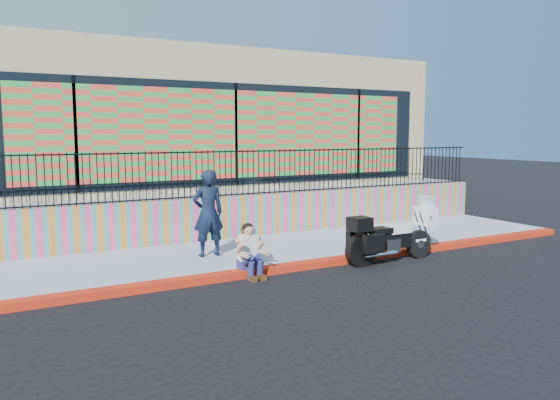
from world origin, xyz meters
TOP-DOWN VIEW (x-y plane):
  - ground at (0.00, 0.00)m, footprint 90.00×90.00m
  - red_curb at (0.00, 0.00)m, footprint 16.00×0.30m
  - sidewalk at (0.00, 1.65)m, footprint 16.00×3.00m
  - mural_wall at (0.00, 3.25)m, footprint 16.00×0.20m
  - metal_fence at (0.00, 3.25)m, footprint 15.80×0.04m
  - elevated_platform at (0.00, 8.35)m, footprint 16.00×10.00m
  - storefront_building at (0.00, 8.13)m, footprint 14.00×8.06m
  - police_motorcycle at (1.67, -0.42)m, footprint 2.33×0.77m
  - police_officer at (-1.88, 1.53)m, footprint 0.73×0.50m
  - seated_man at (-1.62, -0.09)m, footprint 0.54×0.71m

SIDE VIEW (x-z plane):
  - ground at x=0.00m, z-range 0.00..0.00m
  - red_curb at x=0.00m, z-range 0.00..0.15m
  - sidewalk at x=0.00m, z-range 0.00..0.15m
  - seated_man at x=-1.62m, z-range -0.08..0.98m
  - police_motorcycle at x=1.67m, z-range -0.12..1.33m
  - elevated_platform at x=0.00m, z-range 0.00..1.25m
  - mural_wall at x=0.00m, z-range 0.15..1.25m
  - police_officer at x=-1.88m, z-range 0.15..2.09m
  - metal_fence at x=0.00m, z-range 1.25..2.45m
  - storefront_building at x=0.00m, z-range 1.25..5.25m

